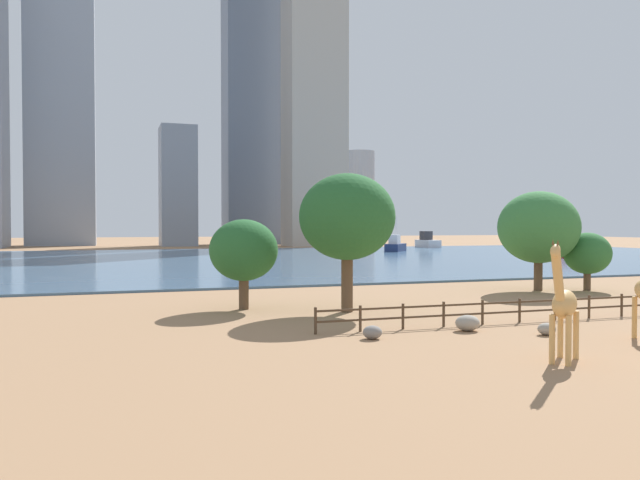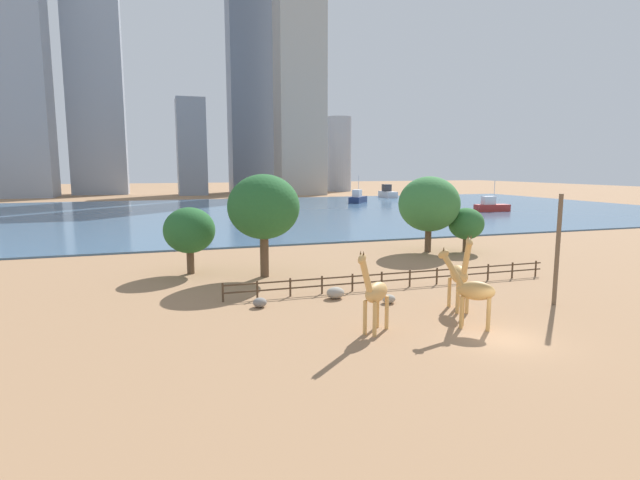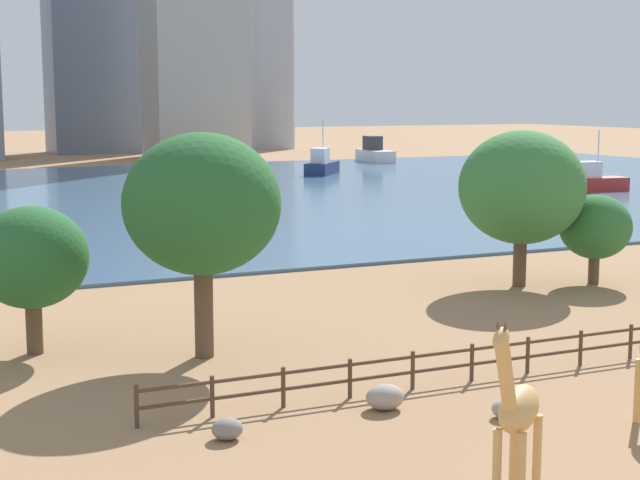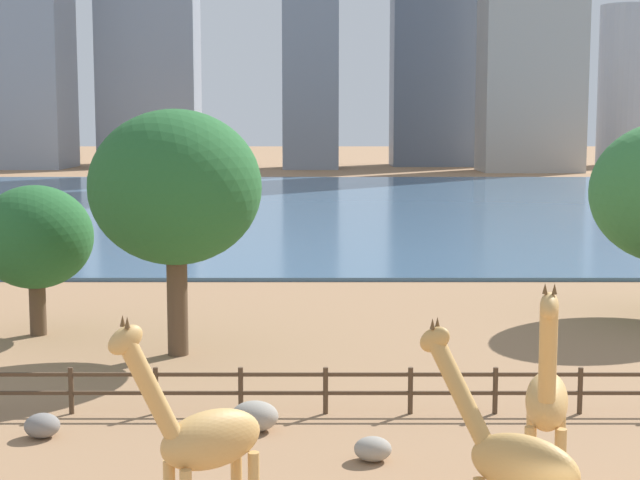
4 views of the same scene
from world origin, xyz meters
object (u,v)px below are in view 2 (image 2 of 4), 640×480
Objects in this scene: tree_right_tall at (466,224)px; boulder_near_fence at (260,302)px; utility_pole at (558,250)px; tree_left_large at (429,204)px; tree_center_broad at (264,207)px; boat_ferry at (388,193)px; tree_left_small at (189,231)px; boulder_small at (335,293)px; boat_tug at (491,206)px; boulder_by_pole at (389,299)px; giraffe_companion at (375,293)px; giraffe_young at (460,275)px; boat_sailboat at (358,198)px; giraffe_tall at (473,290)px.

boulder_near_fence is at bearing -150.30° from tree_right_tall.
tree_left_large is at bearing 82.33° from utility_pole.
tree_center_broad reaches higher than boat_ferry.
tree_center_broad is (2.19, 8.84, 5.42)m from boulder_near_fence.
tree_right_tall is 0.83× the size of tree_left_small.
boulder_small is 74.39m from boat_tug.
tree_right_tall is at bearing -124.10° from boat_tug.
tree_left_large is at bearing 52.96° from boulder_by_pole.
giraffe_companion reaches higher than tree_right_tall.
utility_pole is (6.73, -0.77, 1.32)m from giraffe_young.
tree_left_small reaches higher than giraffe_companion.
tree_center_broad is at bearing 138.68° from utility_pole.
boulder_near_fence is at bearing -103.89° from tree_center_broad.
tree_center_broad is (-19.05, -6.57, 0.65)m from tree_left_large.
boulder_by_pole is 0.11× the size of tree_center_broad.
giraffe_companion is at bearing -93.35° from boulder_small.
boat_sailboat is (16.65, 70.16, -1.66)m from tree_right_tall.
boulder_small is 10.38m from tree_center_broad.
tree_left_large is at bearing 168.06° from giraffe_young.
boat_ferry is (59.01, 103.15, 1.16)m from boulder_near_fence.
utility_pole is at bearing -155.23° from boat_sailboat.
boat_sailboat is at bearing 66.54° from boulder_small.
tree_left_large reaches higher than tree_right_tall.
boulder_near_fence is at bearing -131.47° from boat_tug.
giraffe_tall is 0.61× the size of boat_sailboat.
tree_left_small reaches higher than boulder_near_fence.
tree_right_tall is at bearing 4.76° from tree_left_small.
utility_pole is 115.95m from boat_ferry.
giraffe_companion is 0.56× the size of tree_center_broad.
boulder_by_pole is at bearing -20.12° from boat_ferry.
boulder_small is 14.85m from tree_left_small.
boulder_near_fence reaches higher than boulder_by_pole.
boat_tug is at bearing 155.00° from giraffe_young.
utility_pole is 5.84× the size of boulder_small.
tree_center_broad reaches higher than boat_sailboat.
tree_left_large reaches higher than boulder_by_pole.
boat_tug is (61.29, 41.35, -2.45)m from tree_left_small.
boulder_by_pole is at bearing -161.88° from giraffe_companion.
boat_ferry is (47.31, 107.82, -0.84)m from giraffe_young.
giraffe_companion is at bearing -20.49° from boat_ferry.
giraffe_companion is 0.65× the size of utility_pole.
giraffe_companion is 13.64m from utility_pole.
utility_pole reaches higher than boat_sailboat.
tree_right_tall is 50.84m from boat_tug.
giraffe_tall is 5.02× the size of boulder_by_pole.
giraffe_tall is at bearing 131.42° from giraffe_companion.
giraffe_companion is 98.53m from boat_sailboat.
giraffe_young is 4.01× the size of boulder_small.
boulder_near_fence is (-11.69, 4.67, -2.00)m from giraffe_young.
utility_pole is 21.73m from tree_center_broad.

